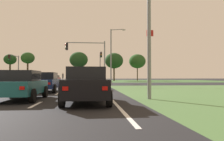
{
  "coord_description": "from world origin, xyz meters",
  "views": [
    {
      "loc": [
        5.77,
        -4.71,
        1.17
      ],
      "look_at": [
        9.88,
        36.35,
        2.37
      ],
      "focal_mm": 34.36,
      "sensor_mm": 36.0,
      "label": 1
    }
  ],
  "objects_px": {
    "car_silver_fifth": "(88,81)",
    "street_lamp_second": "(112,53)",
    "car_maroon_near": "(55,78)",
    "car_black_third": "(86,85)",
    "street_lamp_near": "(153,13)",
    "car_teal_fourth": "(21,85)",
    "treeline_sixth": "(137,61)",
    "traffic_signal_far_right": "(100,62)",
    "treeline_fifth": "(114,61)",
    "traffic_signal_near_right": "(90,55)",
    "pedestrian_at_median": "(63,76)",
    "treeline_fourth": "(79,60)",
    "treeline_third": "(28,58)",
    "car_navy_sixth": "(45,82)",
    "traffic_signal_far_left": "(15,63)",
    "fastfood_pole_sign": "(150,44)",
    "treeline_second": "(10,60)"
  },
  "relations": [
    {
      "from": "car_silver_fifth",
      "to": "street_lamp_second",
      "type": "height_order",
      "value": "street_lamp_second"
    },
    {
      "from": "car_maroon_near",
      "to": "car_black_third",
      "type": "height_order",
      "value": "car_black_third"
    },
    {
      "from": "car_silver_fifth",
      "to": "street_lamp_near",
      "type": "bearing_deg",
      "value": -68.72
    },
    {
      "from": "car_teal_fourth",
      "to": "treeline_sixth",
      "type": "bearing_deg",
      "value": 71.39
    },
    {
      "from": "car_black_third",
      "to": "car_silver_fifth",
      "type": "distance_m",
      "value": 10.54
    },
    {
      "from": "car_teal_fourth",
      "to": "car_silver_fifth",
      "type": "bearing_deg",
      "value": 70.19
    },
    {
      "from": "traffic_signal_far_right",
      "to": "treeline_fifth",
      "type": "distance_m",
      "value": 20.76
    },
    {
      "from": "traffic_signal_near_right",
      "to": "treeline_fifth",
      "type": "distance_m",
      "value": 32.61
    },
    {
      "from": "pedestrian_at_median",
      "to": "treeline_sixth",
      "type": "xyz_separation_m",
      "value": [
        19.54,
        18.62,
        4.54
      ]
    },
    {
      "from": "car_black_third",
      "to": "treeline_fourth",
      "type": "relative_size",
      "value": 0.53
    },
    {
      "from": "car_maroon_near",
      "to": "street_lamp_near",
      "type": "height_order",
      "value": "street_lamp_near"
    },
    {
      "from": "street_lamp_second",
      "to": "treeline_third",
      "type": "relative_size",
      "value": 1.05
    },
    {
      "from": "car_navy_sixth",
      "to": "street_lamp_near",
      "type": "relative_size",
      "value": 0.56
    },
    {
      "from": "car_navy_sixth",
      "to": "treeline_fourth",
      "type": "bearing_deg",
      "value": 89.94
    },
    {
      "from": "car_black_third",
      "to": "car_teal_fourth",
      "type": "height_order",
      "value": "car_black_third"
    },
    {
      "from": "treeline_third",
      "to": "car_teal_fourth",
      "type": "bearing_deg",
      "value": -74.51
    },
    {
      "from": "car_maroon_near",
      "to": "treeline_fifth",
      "type": "bearing_deg",
      "value": -143.98
    },
    {
      "from": "pedestrian_at_median",
      "to": "traffic_signal_far_left",
      "type": "bearing_deg",
      "value": 73.79
    },
    {
      "from": "pedestrian_at_median",
      "to": "treeline_fifth",
      "type": "height_order",
      "value": "treeline_fifth"
    },
    {
      "from": "street_lamp_second",
      "to": "car_maroon_near",
      "type": "bearing_deg",
      "value": 122.95
    },
    {
      "from": "fastfood_pole_sign",
      "to": "car_navy_sixth",
      "type": "bearing_deg",
      "value": -116.52
    },
    {
      "from": "street_lamp_near",
      "to": "car_navy_sixth",
      "type": "bearing_deg",
      "value": 138.89
    },
    {
      "from": "traffic_signal_far_left",
      "to": "fastfood_pole_sign",
      "type": "bearing_deg",
      "value": 28.66
    },
    {
      "from": "car_navy_sixth",
      "to": "treeline_second",
      "type": "xyz_separation_m",
      "value": [
        -18.74,
        44.71,
        5.11
      ]
    },
    {
      "from": "car_silver_fifth",
      "to": "car_teal_fourth",
      "type": "bearing_deg",
      "value": -109.81
    },
    {
      "from": "treeline_third",
      "to": "street_lamp_second",
      "type": "bearing_deg",
      "value": -54.75
    },
    {
      "from": "treeline_fifth",
      "to": "treeline_sixth",
      "type": "xyz_separation_m",
      "value": [
        7.34,
        2.91,
        0.12
      ]
    },
    {
      "from": "traffic_signal_far_left",
      "to": "treeline_second",
      "type": "bearing_deg",
      "value": 111.68
    },
    {
      "from": "car_black_third",
      "to": "treeline_fifth",
      "type": "distance_m",
      "value": 51.04
    },
    {
      "from": "car_black_third",
      "to": "car_navy_sixth",
      "type": "distance_m",
      "value": 8.01
    },
    {
      "from": "car_black_third",
      "to": "treeline_fifth",
      "type": "relative_size",
      "value": 0.55
    },
    {
      "from": "car_silver_fifth",
      "to": "street_lamp_second",
      "type": "relative_size",
      "value": 0.51
    },
    {
      "from": "car_silver_fifth",
      "to": "treeline_sixth",
      "type": "height_order",
      "value": "treeline_sixth"
    },
    {
      "from": "car_teal_fourth",
      "to": "treeline_third",
      "type": "relative_size",
      "value": 0.53
    },
    {
      "from": "traffic_signal_far_left",
      "to": "street_lamp_near",
      "type": "height_order",
      "value": "street_lamp_near"
    },
    {
      "from": "street_lamp_near",
      "to": "treeline_third",
      "type": "height_order",
      "value": "street_lamp_near"
    },
    {
      "from": "car_black_third",
      "to": "traffic_signal_near_right",
      "type": "relative_size",
      "value": 0.74
    },
    {
      "from": "car_maroon_near",
      "to": "street_lamp_near",
      "type": "relative_size",
      "value": 0.56
    },
    {
      "from": "car_silver_fifth",
      "to": "traffic_signal_far_right",
      "type": "xyz_separation_m",
      "value": [
        2.07,
        19.68,
        3.21
      ]
    },
    {
      "from": "car_navy_sixth",
      "to": "treeline_fifth",
      "type": "height_order",
      "value": "treeline_fifth"
    },
    {
      "from": "car_silver_fifth",
      "to": "traffic_signal_near_right",
      "type": "xyz_separation_m",
      "value": [
        0.2,
        7.92,
        3.32
      ]
    },
    {
      "from": "car_maroon_near",
      "to": "car_navy_sixth",
      "type": "relative_size",
      "value": 1.0
    },
    {
      "from": "traffic_signal_far_right",
      "to": "street_lamp_second",
      "type": "bearing_deg",
      "value": -79.42
    },
    {
      "from": "treeline_fourth",
      "to": "treeline_fifth",
      "type": "distance_m",
      "value": 10.21
    },
    {
      "from": "treeline_fourth",
      "to": "treeline_sixth",
      "type": "relative_size",
      "value": 1.05
    },
    {
      "from": "street_lamp_second",
      "to": "pedestrian_at_median",
      "type": "height_order",
      "value": "street_lamp_second"
    },
    {
      "from": "traffic_signal_far_left",
      "to": "street_lamp_near",
      "type": "relative_size",
      "value": 0.64
    },
    {
      "from": "treeline_second",
      "to": "treeline_third",
      "type": "height_order",
      "value": "treeline_third"
    },
    {
      "from": "car_navy_sixth",
      "to": "street_lamp_near",
      "type": "bearing_deg",
      "value": -41.11
    },
    {
      "from": "car_maroon_near",
      "to": "fastfood_pole_sign",
      "type": "relative_size",
      "value": 0.33
    }
  ]
}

